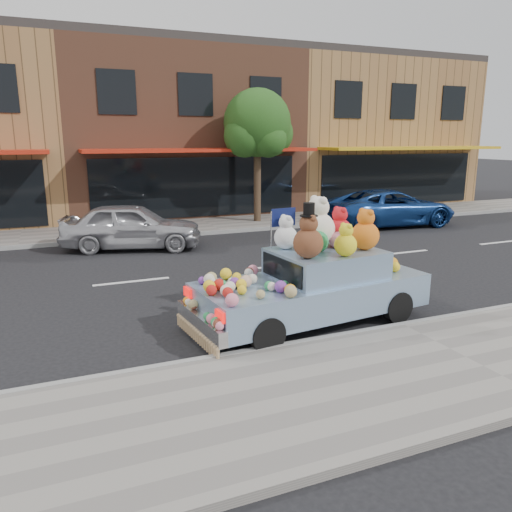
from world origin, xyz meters
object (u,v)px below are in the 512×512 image
car_silver (132,226)px  street_tree (258,129)px  art_car (314,279)px  car_blue (391,208)px

car_silver → street_tree: bearing=-45.1°
art_car → car_blue: bearing=39.6°
street_tree → car_blue: size_ratio=1.03×
car_silver → car_blue: size_ratio=0.83×
car_silver → art_car: bearing=-147.7°
street_tree → car_blue: street_tree is taller
street_tree → car_silver: size_ratio=1.24×
street_tree → art_car: size_ratio=1.13×
street_tree → art_car: street_tree is taller
street_tree → car_silver: 6.80m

